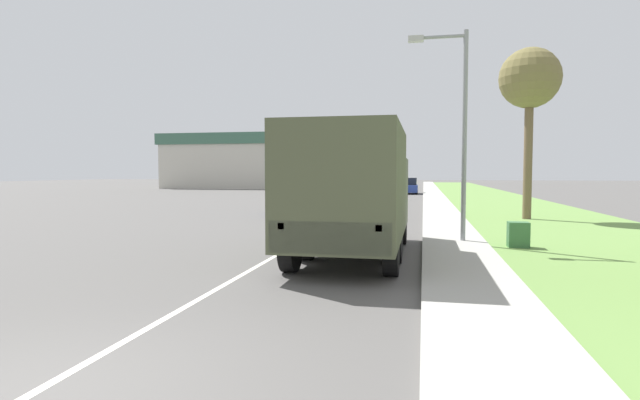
{
  "coord_description": "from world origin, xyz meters",
  "views": [
    {
      "loc": [
        3.61,
        -3.8,
        2.1
      ],
      "look_at": [
        0.78,
        9.85,
        1.32
      ],
      "focal_mm": 28.0,
      "sensor_mm": 36.0,
      "label": 1
    }
  ],
  "objects_px": {
    "car_second_ahead": "(352,191)",
    "lamp_post": "(456,114)",
    "military_truck": "(354,189)",
    "car_third_ahead": "(408,187)",
    "car_nearest_ahead": "(304,199)"
  },
  "relations": [
    {
      "from": "car_second_ahead",
      "to": "lamp_post",
      "type": "xyz_separation_m",
      "value": [
        6.38,
        -23.52,
        3.14
      ]
    },
    {
      "from": "car_second_ahead",
      "to": "lamp_post",
      "type": "height_order",
      "value": "lamp_post"
    },
    {
      "from": "military_truck",
      "to": "car_third_ahead",
      "type": "relative_size",
      "value": 1.66
    },
    {
      "from": "car_second_ahead",
      "to": "lamp_post",
      "type": "bearing_deg",
      "value": -74.82
    },
    {
      "from": "car_nearest_ahead",
      "to": "car_second_ahead",
      "type": "bearing_deg",
      "value": 88.69
    },
    {
      "from": "military_truck",
      "to": "car_second_ahead",
      "type": "bearing_deg",
      "value": 98.22
    },
    {
      "from": "car_nearest_ahead",
      "to": "car_third_ahead",
      "type": "distance_m",
      "value": 25.25
    },
    {
      "from": "car_third_ahead",
      "to": "car_nearest_ahead",
      "type": "bearing_deg",
      "value": -99.86
    },
    {
      "from": "car_second_ahead",
      "to": "car_nearest_ahead",
      "type": "bearing_deg",
      "value": -91.31
    },
    {
      "from": "car_nearest_ahead",
      "to": "lamp_post",
      "type": "bearing_deg",
      "value": -53.52
    },
    {
      "from": "military_truck",
      "to": "car_nearest_ahead",
      "type": "bearing_deg",
      "value": 109.13
    },
    {
      "from": "military_truck",
      "to": "car_third_ahead",
      "type": "bearing_deg",
      "value": 89.71
    },
    {
      "from": "car_nearest_ahead",
      "to": "lamp_post",
      "type": "relative_size",
      "value": 0.73
    },
    {
      "from": "car_second_ahead",
      "to": "car_third_ahead",
      "type": "xyz_separation_m",
      "value": [
        3.99,
        10.44,
        0.06
      ]
    },
    {
      "from": "car_nearest_ahead",
      "to": "car_third_ahead",
      "type": "relative_size",
      "value": 1.05
    }
  ]
}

